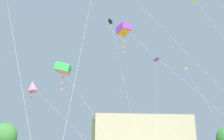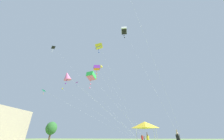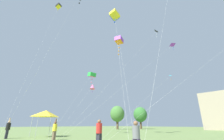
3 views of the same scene
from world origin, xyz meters
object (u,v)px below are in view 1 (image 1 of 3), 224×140
at_px(kite_pink_diamond_7, 33,86).
at_px(kite_cyan_delta_10, 121,92).
at_px(kite_green_box_9, 63,69).
at_px(kite_purple_box_5, 124,30).
at_px(kite_purple_delta_1, 156,60).
at_px(kite_black_delta_6, 111,22).
at_px(kite_yellow_diamond_0, 186,69).

bearing_deg(kite_pink_diamond_7, kite_cyan_delta_10, 47.29).
height_order(kite_pink_diamond_7, kite_green_box_9, kite_green_box_9).
bearing_deg(kite_green_box_9, kite_purple_box_5, 10.72).
distance_m(kite_pink_diamond_7, kite_green_box_9, 3.96).
xyz_separation_m(kite_purple_box_5, kite_green_box_9, (-6.00, -1.13, -4.90)).
xyz_separation_m(kite_purple_delta_1, kite_cyan_delta_10, (-3.85, 5.82, -3.25)).
bearing_deg(kite_purple_delta_1, kite_black_delta_6, 136.11).
relative_size(kite_purple_box_5, kite_cyan_delta_10, 0.69).
xyz_separation_m(kite_pink_diamond_7, kite_cyan_delta_10, (10.75, 11.64, 2.11)).
bearing_deg(kite_black_delta_6, kite_purple_box_5, -90.57).
bearing_deg(kite_yellow_diamond_0, kite_black_delta_6, -163.85).
bearing_deg(kite_cyan_delta_10, kite_black_delta_6, -161.79).
bearing_deg(kite_green_box_9, kite_yellow_diamond_0, 41.03).
relative_size(kite_purple_delta_1, kite_cyan_delta_10, 0.73).
height_order(kite_purple_delta_1, kite_cyan_delta_10, kite_purple_delta_1).
distance_m(kite_black_delta_6, kite_cyan_delta_10, 11.40).
relative_size(kite_black_delta_6, kite_green_box_9, 2.18).
bearing_deg(kite_yellow_diamond_0, kite_green_box_9, -138.97).
relative_size(kite_purple_delta_1, kite_black_delta_6, 0.71).
relative_size(kite_purple_box_5, kite_green_box_9, 1.47).
bearing_deg(kite_black_delta_6, kite_cyan_delta_10, 18.21).
xyz_separation_m(kite_purple_box_5, kite_pink_diamond_7, (-8.99, 1.16, -6.11)).
distance_m(kite_black_delta_6, kite_green_box_9, 19.10).
bearing_deg(kite_purple_box_5, kite_green_box_9, -169.28).
height_order(kite_purple_delta_1, kite_pink_diamond_7, kite_purple_delta_1).
distance_m(kite_purple_box_5, kite_green_box_9, 7.83).
height_order(kite_green_box_9, kite_cyan_delta_10, kite_cyan_delta_10).
height_order(kite_black_delta_6, kite_pink_diamond_7, kite_black_delta_6).
bearing_deg(kite_green_box_9, kite_pink_diamond_7, 142.54).
xyz_separation_m(kite_purple_delta_1, kite_green_box_9, (-11.61, -8.12, -4.15)).
xyz_separation_m(kite_green_box_9, kite_cyan_delta_10, (7.75, 13.93, 0.90)).
bearing_deg(kite_yellow_diamond_0, kite_purple_box_5, -130.73).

